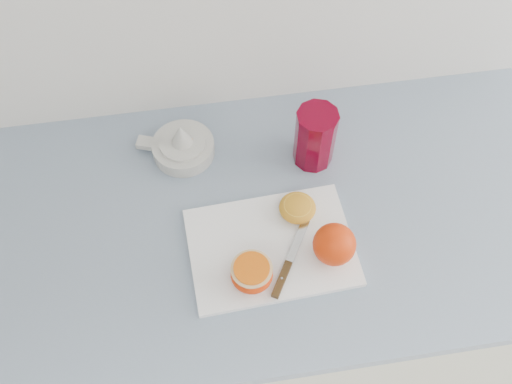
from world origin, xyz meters
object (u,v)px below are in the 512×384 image
Objects in this scene: half_orange at (252,273)px; counter at (264,296)px; cutting_board at (271,247)px; citrus_juicer at (182,146)px; red_tumbler at (315,139)px.

counter is at bearing 70.36° from half_orange.
cutting_board is 0.29m from citrus_juicer.
half_orange reaches higher than cutting_board.
half_orange is (-0.05, -0.14, 0.48)m from counter.
half_orange is (-0.05, -0.06, 0.03)m from cutting_board.
counter is 0.52m from citrus_juicer.
half_orange is at bearing -109.64° from counter.
half_orange is 0.33m from citrus_juicer.
citrus_juicer reaches higher than cutting_board.
red_tumbler is (0.12, 0.12, 0.51)m from counter.
cutting_board is at bearing -92.66° from counter.
red_tumbler reaches higher than cutting_board.
counter is 0.46m from cutting_board.
cutting_board is at bearing -59.84° from citrus_juicer.
citrus_juicer is (-0.15, 0.25, 0.02)m from cutting_board.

